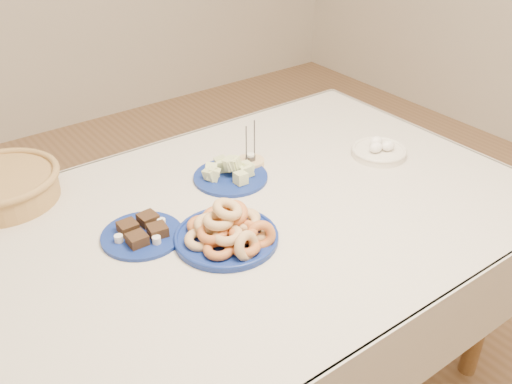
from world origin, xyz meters
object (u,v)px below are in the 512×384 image
brownie_plate (142,233)px  wicker_basket (1,185)px  dining_table (246,245)px  melon_plate (230,172)px  egg_bowl (379,151)px  candle_holder (251,161)px  donut_platter (228,231)px

brownie_plate → wicker_basket: bearing=120.4°
dining_table → melon_plate: size_ratio=6.84×
dining_table → egg_bowl: (0.56, 0.02, 0.13)m
melon_plate → brownie_plate: bearing=-162.2°
dining_table → egg_bowl: size_ratio=8.33×
wicker_basket → candle_holder: bearing=-20.6°
donut_platter → brownie_plate: 0.23m
brownie_plate → candle_holder: 0.48m
donut_platter → egg_bowl: donut_platter is taller
egg_bowl → melon_plate: bearing=160.3°
wicker_basket → candle_holder: 0.75m
dining_table → donut_platter: size_ratio=5.55×
melon_plate → egg_bowl: melon_plate is taller
melon_plate → wicker_basket: bearing=153.9°
candle_holder → egg_bowl: candle_holder is taller
melon_plate → candle_holder: size_ratio=1.67×
melon_plate → wicker_basket: 0.67m
brownie_plate → donut_platter: bearing=-41.2°
brownie_plate → candle_holder: (0.46, 0.15, 0.00)m
brownie_plate → wicker_basket: wicker_basket is taller
donut_platter → candle_holder: (0.29, 0.30, -0.02)m
dining_table → egg_bowl: 0.58m
egg_bowl → brownie_plate: bearing=176.1°
dining_table → wicker_basket: wicker_basket is taller
melon_plate → egg_bowl: size_ratio=1.22×
candle_holder → dining_table: bearing=-129.0°
candle_holder → wicker_basket: bearing=159.4°
wicker_basket → candle_holder: candle_holder is taller
dining_table → wicker_basket: size_ratio=4.51×
candle_holder → donut_platter: bearing=-134.2°
brownie_plate → wicker_basket: (-0.24, 0.41, 0.04)m
melon_plate → wicker_basket: wicker_basket is taller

